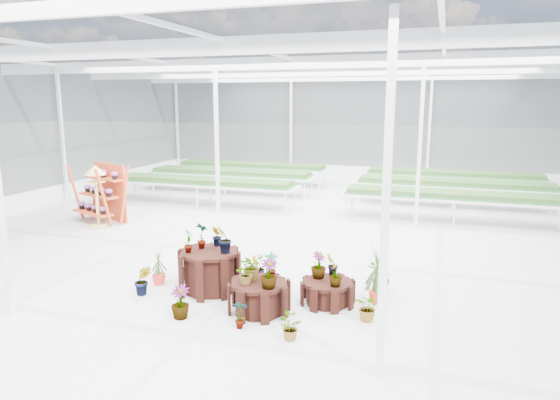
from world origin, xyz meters
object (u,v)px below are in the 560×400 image
(plinth_tall, at_px, (210,271))
(bird_table, at_px, (97,196))
(shelf_rack, at_px, (100,194))
(plinth_mid, at_px, (259,297))
(plinth_low, at_px, (328,292))

(plinth_tall, bearing_deg, bird_table, 146.57)
(plinth_tall, relative_size, shelf_rack, 0.67)
(plinth_mid, distance_m, bird_table, 7.39)
(plinth_tall, bearing_deg, plinth_low, 2.60)
(plinth_tall, relative_size, plinth_low, 1.23)
(plinth_low, relative_size, bird_table, 0.52)
(plinth_tall, xyz_separation_m, shelf_rack, (-5.35, 3.84, 0.45))
(bird_table, bearing_deg, plinth_mid, -36.63)
(plinth_tall, xyz_separation_m, bird_table, (-5.03, 3.32, 0.49))
(plinth_low, distance_m, shelf_rack, 8.45)
(plinth_mid, height_order, plinth_low, plinth_mid)
(plinth_tall, height_order, shelf_rack, shelf_rack)
(plinth_tall, distance_m, bird_table, 6.05)
(shelf_rack, relative_size, bird_table, 0.96)
(bird_table, bearing_deg, plinth_low, -28.47)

